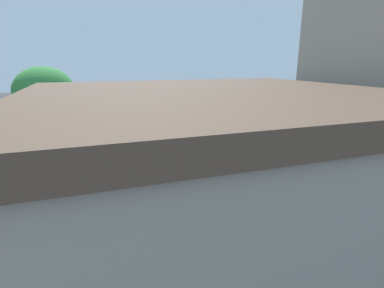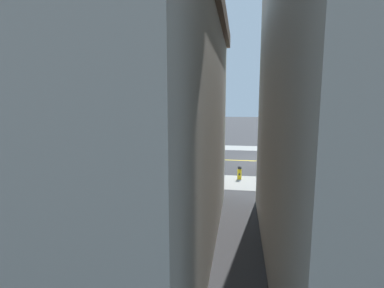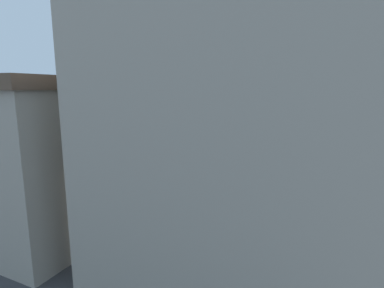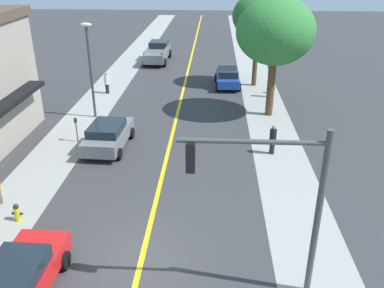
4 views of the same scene
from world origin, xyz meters
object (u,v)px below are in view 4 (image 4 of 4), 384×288
at_px(blue_sedan_right_curb, 227,77).
at_px(pedestrian_blue_shirt, 270,85).
at_px(grey_pickup_truck, 158,52).
at_px(traffic_light_mast, 275,189).
at_px(parking_meter, 76,126).
at_px(pedestrian_black_shirt, 273,139).
at_px(fire_hydrant, 17,212).
at_px(street_lamp, 90,60).
at_px(street_tree_right_corner, 275,32).
at_px(small_dog, 271,89).
at_px(red_sedan_left_curb, 16,284).
at_px(street_tree_left_near, 258,16).
at_px(pedestrian_white_shirt, 107,83).
at_px(grey_sedan_left_curb, 108,135).

distance_m(blue_sedan_right_curb, pedestrian_blue_shirt, 4.02).
bearing_deg(pedestrian_blue_shirt, grey_pickup_truck, 54.66).
bearing_deg(traffic_light_mast, parking_meter, -49.00).
bearing_deg(pedestrian_black_shirt, fire_hydrant, -146.23).
relative_size(fire_hydrant, street_lamp, 0.13).
xyz_separation_m(street_tree_right_corner, small_dog, (0.68, 4.72, -5.10)).
distance_m(traffic_light_mast, pedestrian_blue_shirt, 20.05).
xyz_separation_m(street_tree_right_corner, pedestrian_black_shirt, (-0.51, -5.95, -4.60)).
bearing_deg(pedestrian_black_shirt, pedestrian_blue_shirt, 86.66).
bearing_deg(red_sedan_left_curb, parking_meter, 9.79).
xyz_separation_m(street_lamp, blue_sedan_right_curb, (8.86, 7.40, -3.00)).
height_order(street_tree_left_near, street_tree_right_corner, street_tree_right_corner).
bearing_deg(pedestrian_white_shirt, red_sedan_left_curb, -161.66).
distance_m(street_tree_left_near, street_tree_right_corner, 6.75).
bearing_deg(traffic_light_mast, grey_sedan_left_curb, -53.60).
height_order(fire_hydrant, small_dog, fire_hydrant).
xyz_separation_m(grey_pickup_truck, pedestrian_white_shirt, (-2.55, -10.49, -0.09)).
xyz_separation_m(street_tree_right_corner, pedestrian_blue_shirt, (0.44, 3.77, -4.55)).
distance_m(parking_meter, small_dog, 15.53).
xyz_separation_m(parking_meter, red_sedan_left_curb, (1.89, -11.94, -0.18)).
height_order(fire_hydrant, blue_sedan_right_curb, blue_sedan_right_curb).
height_order(street_tree_right_corner, street_lamp, street_tree_right_corner).
distance_m(fire_hydrant, red_sedan_left_curb, 4.67).
relative_size(parking_meter, traffic_light_mast, 0.26).
bearing_deg(pedestrian_blue_shirt, traffic_light_mast, -174.58).
xyz_separation_m(street_lamp, red_sedan_left_curb, (1.93, -15.88, -3.01)).
height_order(street_tree_left_near, fire_hydrant, street_tree_left_near).
xyz_separation_m(traffic_light_mast, pedestrian_white_shirt, (-9.98, 19.92, -2.91)).
xyz_separation_m(street_tree_left_near, grey_pickup_truck, (-8.90, 7.74, -4.51)).
distance_m(red_sedan_left_curb, small_dog, 23.94).
relative_size(parking_meter, blue_sedan_right_curb, 0.34).
xyz_separation_m(red_sedan_left_curb, blue_sedan_right_curb, (6.92, 23.28, 0.01)).
xyz_separation_m(grey_pickup_truck, pedestrian_blue_shirt, (9.79, -10.71, -0.04)).
bearing_deg(street_lamp, grey_sedan_left_curb, -66.46).
height_order(fire_hydrant, red_sedan_left_curb, red_sedan_left_curb).
height_order(street_lamp, blue_sedan_right_curb, street_lamp).
relative_size(red_sedan_left_curb, small_dog, 6.86).
bearing_deg(small_dog, street_tree_left_near, 120.74).
relative_size(pedestrian_blue_shirt, small_dog, 2.43).
distance_m(street_lamp, red_sedan_left_curb, 16.28).
xyz_separation_m(parking_meter, pedestrian_white_shirt, (-0.45, 8.97, -0.10)).
xyz_separation_m(fire_hydrant, street_lamp, (0.01, 11.65, 3.40)).
bearing_deg(pedestrian_black_shirt, small_dog, 85.87).
bearing_deg(blue_sedan_right_curb, grey_sedan_left_curb, 148.63).
distance_m(grey_sedan_left_curb, pedestrian_black_shirt, 8.93).
xyz_separation_m(street_tree_left_near, parking_meter, (-10.99, -11.72, -4.50)).
xyz_separation_m(fire_hydrant, small_dog, (12.17, 17.40, -0.03)).
bearing_deg(grey_pickup_truck, small_dog, -133.08).
distance_m(blue_sedan_right_curb, small_dog, 3.72).
bearing_deg(street_lamp, small_dog, 25.30).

